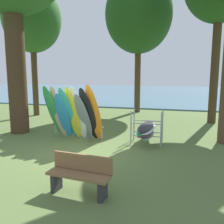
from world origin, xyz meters
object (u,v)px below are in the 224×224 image
(tree_far_left_back, at_px, (32,19))
(board_storage_rack, at_px, (146,130))
(park_bench, at_px, (80,174))
(leaning_board_pile, at_px, (73,114))
(tree_far_right_back, at_px, (139,15))

(tree_far_left_back, xyz_separation_m, board_storage_rack, (7.67, -4.36, -5.35))
(park_bench, bearing_deg, leaning_board_pile, 117.01)
(tree_far_left_back, relative_size, park_bench, 5.54)
(leaning_board_pile, distance_m, board_storage_rack, 2.89)
(board_storage_rack, relative_size, park_bench, 1.49)
(tree_far_left_back, height_order, board_storage_rack, tree_far_left_back)
(tree_far_left_back, distance_m, leaning_board_pile, 8.31)
(tree_far_left_back, distance_m, board_storage_rack, 10.31)
(tree_far_left_back, bearing_deg, board_storage_rack, -29.63)
(tree_far_right_back, distance_m, leaning_board_pile, 9.54)
(leaning_board_pile, relative_size, park_bench, 1.75)
(tree_far_right_back, height_order, park_bench, tree_far_right_back)
(tree_far_left_back, distance_m, park_bench, 12.27)
(tree_far_left_back, relative_size, board_storage_rack, 3.72)
(tree_far_right_back, distance_m, board_storage_rack, 9.64)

